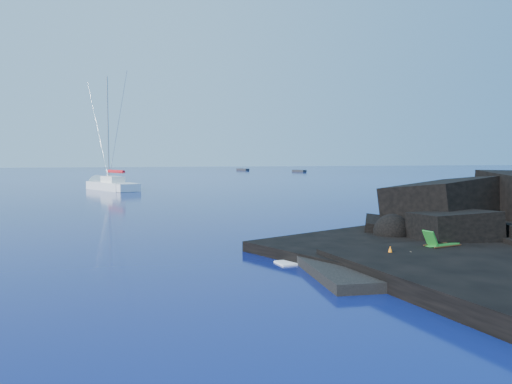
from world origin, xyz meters
TOP-DOWN VIEW (x-y plane):
  - ground at (0.00, 0.00)m, footprint 400.00×400.00m
  - beach at (4.50, 0.50)m, footprint 9.08×6.86m
  - surf_foam at (5.00, 5.00)m, footprint 10.00×8.00m
  - sailboat at (-6.18, 50.38)m, footprint 8.28×13.71m
  - deck_chair at (6.17, 1.32)m, footprint 1.61×0.94m
  - towel at (3.82, 0.58)m, footprint 2.18×1.27m
  - sunbather at (3.82, 0.58)m, footprint 1.85×0.71m
  - marker_cone at (3.49, 0.79)m, footprint 0.42×0.42m
  - distant_boat_a at (33.76, 134.54)m, footprint 3.23×4.94m
  - distant_boat_b at (45.02, 115.37)m, footprint 3.02×4.69m

SIDE VIEW (x-z plane):
  - ground at x=0.00m, z-range 0.00..0.00m
  - beach at x=4.50m, z-range -0.35..0.35m
  - surf_foam at x=5.00m, z-range -0.03..0.03m
  - sailboat at x=-6.18m, z-range -7.20..7.20m
  - distant_boat_a at x=33.76m, z-range -0.32..0.32m
  - distant_boat_b at x=45.02m, z-range -0.30..0.30m
  - towel at x=3.82m, z-range 0.35..0.40m
  - sunbather at x=3.82m, z-range 0.40..0.64m
  - marker_cone at x=3.49m, z-range 0.35..0.87m
  - deck_chair at x=6.17m, z-range 0.35..1.39m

